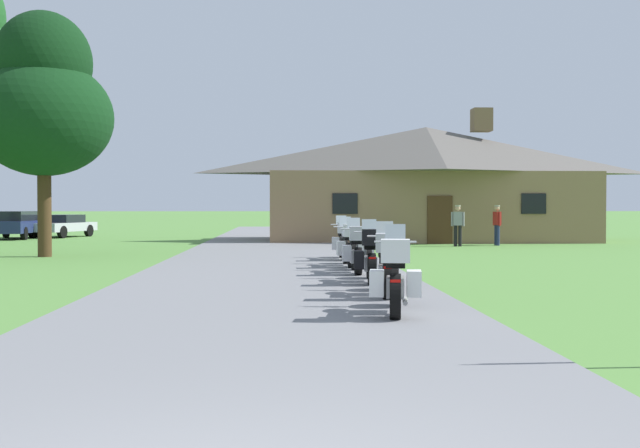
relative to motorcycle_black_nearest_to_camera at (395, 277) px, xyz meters
name	(u,v)px	position (x,y,z in m)	size (l,w,h in m)	color
ground_plane	(275,260)	(-1.89, 12.48, -0.61)	(500.00, 500.00, 0.00)	#56893D
asphalt_driveway	(274,264)	(-1.89, 10.48, -0.58)	(6.40, 80.00, 0.06)	slate
motorcycle_black_nearest_to_camera	(395,277)	(0.00, 0.00, 0.00)	(0.90, 2.08, 1.30)	black
motorcycle_orange_second_in_row	(386,264)	(0.19, 2.48, 0.01)	(0.69, 2.08, 1.30)	black
motorcycle_black_third_in_row	(371,256)	(0.18, 4.81, 0.00)	(0.80, 2.08, 1.30)	black
motorcycle_black_fourth_in_row	(357,250)	(0.10, 7.10, 0.00)	(0.73, 2.08, 1.30)	black
motorcycle_silver_fifth_in_row	(349,246)	(0.10, 9.25, 0.00)	(0.73, 2.08, 1.30)	black
motorcycle_silver_farthest_in_row	(343,241)	(0.16, 11.90, 0.00)	(0.72, 2.08, 1.30)	black
stone_lodge	(426,182)	(5.20, 25.98, 2.19)	(15.70, 6.99, 6.32)	#896B4C
bystander_red_shirt_near_lodge	(497,223)	(7.33, 21.22, 0.34)	(0.29, 0.54, 1.69)	navy
bystander_gray_shirt_beside_signpost	(458,223)	(5.52, 20.55, 0.34)	(0.54, 0.29, 1.69)	black
tree_left_near	(44,102)	(-9.39, 14.59, 4.42)	(4.44, 4.44, 7.96)	#422D19
parked_navy_suv_far_left	(14,224)	(-15.19, 29.01, 0.17)	(2.07, 4.68, 1.40)	navy
parked_silver_sedan_far_left	(62,225)	(-13.42, 31.15, 0.03)	(2.96, 4.55, 1.20)	#ADAFB7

